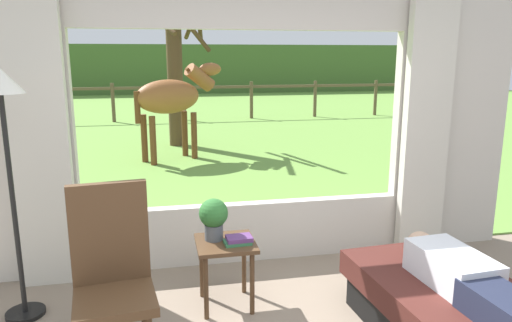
% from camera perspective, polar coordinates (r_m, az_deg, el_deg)
% --- Properties ---
extents(back_wall_with_window, '(5.20, 0.12, 2.55)m').
position_cam_1_polar(back_wall_with_window, '(4.28, -1.24, 3.91)').
color(back_wall_with_window, beige).
rests_on(back_wall_with_window, ground_plane).
extents(curtain_panel_left, '(0.44, 0.10, 2.40)m').
position_cam_1_polar(curtain_panel_left, '(4.19, -24.26, 1.93)').
color(curtain_panel_left, beige).
rests_on(curtain_panel_left, ground_plane).
extents(curtain_panel_right, '(0.44, 0.10, 2.40)m').
position_cam_1_polar(curtain_panel_right, '(4.76, 19.55, 3.46)').
color(curtain_panel_right, beige).
rests_on(curtain_panel_right, ground_plane).
extents(outdoor_pasture_lawn, '(36.00, 21.68, 0.02)m').
position_cam_1_polar(outdoor_pasture_lawn, '(15.20, -8.68, 5.26)').
color(outdoor_pasture_lawn, olive).
rests_on(outdoor_pasture_lawn, ground_plane).
extents(distant_hill_ridge, '(36.00, 2.00, 2.40)m').
position_cam_1_polar(distant_hill_ridge, '(24.93, -10.02, 10.73)').
color(distant_hill_ridge, '#42612D').
rests_on(distant_hill_ridge, ground_plane).
extents(reclining_person, '(0.38, 1.44, 0.22)m').
position_cam_1_polar(reclining_person, '(3.31, 24.20, -13.06)').
color(reclining_person, silver).
rests_on(reclining_person, recliner_sofa).
extents(rocking_chair, '(0.54, 0.73, 1.12)m').
position_cam_1_polar(rocking_chair, '(3.18, -16.68, -13.03)').
color(rocking_chair, '#4C331E').
rests_on(rocking_chair, ground_plane).
extents(side_table, '(0.44, 0.44, 0.52)m').
position_cam_1_polar(side_table, '(3.69, -3.63, -10.90)').
color(side_table, '#4C331E').
rests_on(side_table, ground_plane).
extents(potted_plant, '(0.22, 0.22, 0.32)m').
position_cam_1_polar(potted_plant, '(3.63, -5.08, -6.60)').
color(potted_plant, '#4C5156').
rests_on(potted_plant, side_table).
extents(book_stack, '(0.21, 0.14, 0.06)m').
position_cam_1_polar(book_stack, '(3.60, -2.11, -9.39)').
color(book_stack, '#337247').
rests_on(book_stack, side_table).
extents(floor_lamp_left, '(0.32, 0.32, 1.82)m').
position_cam_1_polar(floor_lamp_left, '(3.68, -27.86, 4.48)').
color(floor_lamp_left, black).
rests_on(floor_lamp_left, ground_plane).
extents(horse, '(1.74, 1.19, 1.73)m').
position_cam_1_polar(horse, '(8.73, -9.95, 7.49)').
color(horse, brown).
rests_on(horse, outdoor_pasture_lawn).
extents(pasture_tree, '(1.51, 1.35, 3.39)m').
position_cam_1_polar(pasture_tree, '(10.13, -9.47, 10.42)').
color(pasture_tree, '#4C3823').
rests_on(pasture_tree, outdoor_pasture_lawn).
extents(pasture_fence_line, '(16.10, 0.10, 1.10)m').
position_cam_1_polar(pasture_fence_line, '(14.20, -8.57, 7.74)').
color(pasture_fence_line, brown).
rests_on(pasture_fence_line, outdoor_pasture_lawn).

